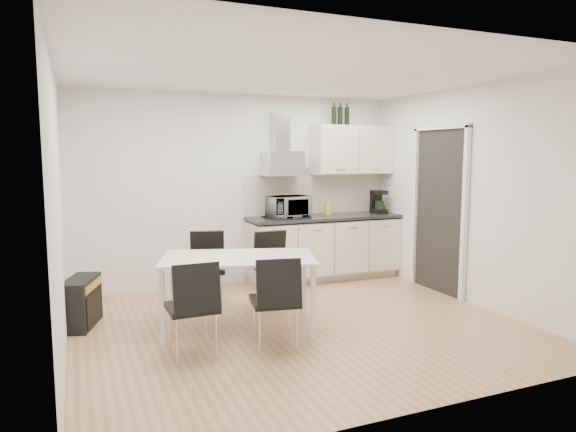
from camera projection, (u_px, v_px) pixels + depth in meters
name	position (u px, v px, depth m)	size (l,w,h in m)	color
ground	(299.00, 325.00, 5.40)	(4.50, 4.50, 0.00)	tan
wall_back	(240.00, 190.00, 7.07)	(4.50, 0.10, 2.60)	white
wall_front	(420.00, 228.00, 3.41)	(4.50, 0.10, 2.60)	white
wall_left	(58.00, 212.00, 4.38)	(0.10, 4.00, 2.60)	white
wall_right	(472.00, 195.00, 6.10)	(0.10, 4.00, 2.60)	white
ceiling	(299.00, 72.00, 5.08)	(4.50, 4.50, 0.00)	white
doorway	(438.00, 212.00, 6.62)	(0.08, 1.04, 2.10)	white
kitchenette	(326.00, 222.00, 7.34)	(2.22, 0.64, 2.52)	beige
dining_table	(238.00, 263.00, 5.24)	(1.73, 1.29, 0.75)	white
chair_far_left	(207.00, 270.00, 5.99)	(0.44, 0.50, 0.88)	black
chair_far_right	(276.00, 270.00, 5.99)	(0.44, 0.50, 0.88)	black
chair_near_left	(192.00, 309.00, 4.50)	(0.44, 0.50, 0.88)	black
chair_near_right	(275.00, 302.00, 4.70)	(0.44, 0.50, 0.88)	black
guitar_amp	(81.00, 302.00, 5.34)	(0.44, 0.66, 0.51)	black
floor_speaker	(211.00, 276.00, 6.94)	(0.18, 0.16, 0.31)	black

